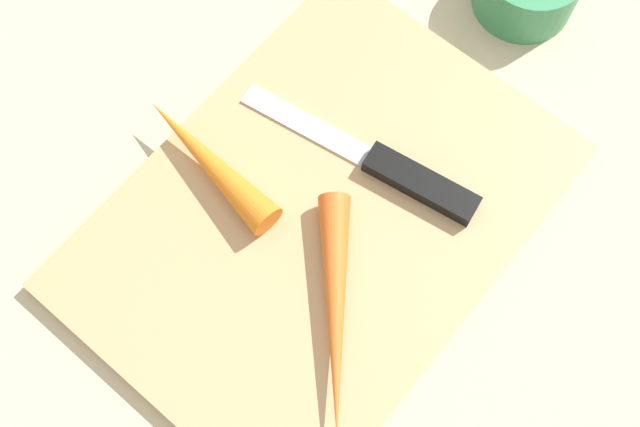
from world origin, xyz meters
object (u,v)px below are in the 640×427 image
Objects in this scene: knife at (405,176)px; carrot_short at (209,161)px; cutting_board at (320,216)px; carrot_long at (336,312)px.

carrot_short reaches higher than knife.
carrot_short reaches higher than cutting_board.
cutting_board is 2.11× the size of carrot_long.
knife is at bearing -136.71° from carrot_short.
carrot_long reaches higher than knife.
carrot_short is at bearing 27.51° from knife.
cutting_board is 0.08m from carrot_long.
cutting_board is at bearing -157.27° from carrot_short.
knife is 0.12m from carrot_long.
carrot_short reaches higher than carrot_long.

